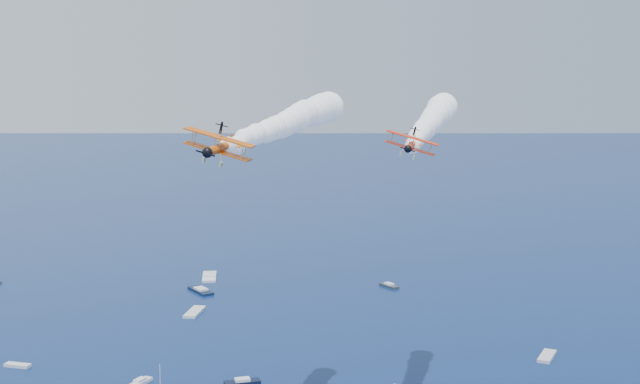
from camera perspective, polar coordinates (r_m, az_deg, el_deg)
name	(u,v)px	position (r m, az deg, el deg)	size (l,w,h in m)	color
biplane_lead	(411,146)	(113.90, 6.37, 3.23)	(6.59, 7.39, 4.45)	red
biplane_trail	(219,148)	(102.46, -7.08, 3.06)	(8.14, 9.13, 5.50)	#DD5204
smoke_trail_lead	(431,122)	(139.95, 7.75, 4.86)	(36.39, 40.78, 9.52)	white
smoke_trail_trail	(287,122)	(126.94, -2.35, 4.90)	(38.05, 39.26, 9.52)	white
spectator_boats	(87,344)	(207.14, -15.97, -10.19)	(221.66, 167.87, 0.70)	silver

